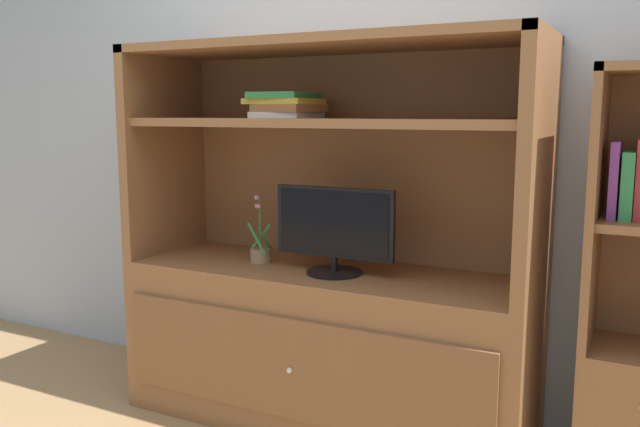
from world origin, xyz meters
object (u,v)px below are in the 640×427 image
at_px(potted_plant, 260,251).
at_px(magazine_stack, 286,105).
at_px(upright_book_row, 636,182).
at_px(media_console, 326,308).
at_px(tv_monitor, 334,229).

distance_m(potted_plant, magazine_stack, 0.66).
bearing_deg(upright_book_row, potted_plant, -179.54).
bearing_deg(media_console, tv_monitor, -41.60).
relative_size(media_console, potted_plant, 5.82).
distance_m(potted_plant, upright_book_row, 1.56).
bearing_deg(upright_book_row, tv_monitor, -177.20).
relative_size(tv_monitor, magazine_stack, 1.76).
bearing_deg(tv_monitor, upright_book_row, 2.80).
bearing_deg(potted_plant, tv_monitor, -6.16).
relative_size(media_console, magazine_stack, 5.90).
bearing_deg(potted_plant, media_console, 3.25).
relative_size(potted_plant, upright_book_row, 1.11).
xyz_separation_m(media_console, magazine_stack, (-0.19, -0.01, 0.87)).
relative_size(potted_plant, magazine_stack, 1.01).
bearing_deg(media_console, magazine_stack, -177.50).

